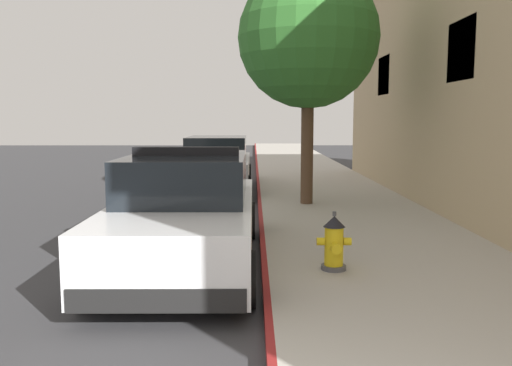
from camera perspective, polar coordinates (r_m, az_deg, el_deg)
ground_plane at (r=12.68m, az=-18.83°, el=-3.36°), size 32.60×60.00×0.20m
sidewalk_pavement at (r=12.16m, az=9.07°, el=-2.69°), size 3.57×60.00×0.14m
curb_painted_edge at (r=12.00m, az=0.43°, el=-2.73°), size 0.08×60.00×0.14m
police_cruiser at (r=7.62m, az=-7.41°, el=-3.23°), size 1.94×4.84×1.68m
parked_car_silver_ahead at (r=15.43m, az=-4.18°, el=1.90°), size 1.94×4.84×1.56m
fire_hydrant at (r=6.95m, az=8.32°, el=-6.36°), size 0.44×0.40×0.76m
street_tree at (r=12.31m, az=5.61°, el=15.12°), size 3.13×3.13×5.28m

